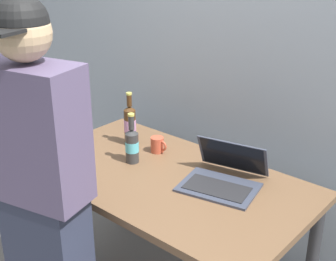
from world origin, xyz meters
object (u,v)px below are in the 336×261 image
Objects in this scene: beer_bottle_green at (132,144)px; coffee_mug at (158,145)px; person_figure at (43,201)px; beer_bottle_amber at (130,124)px; laptop at (223,176)px.

beer_bottle_green is 2.62× the size of coffee_mug.
person_figure is (0.12, -0.63, -0.00)m from beer_bottle_green.
laptop is at bearing -3.11° from beer_bottle_amber.
laptop is 4.05× the size of coffee_mug.
beer_bottle_amber is 0.84m from person_figure.
laptop is at bearing 63.37° from person_figure.
beer_bottle_amber is 0.21m from coffee_mug.
person_figure is at bearing -69.85° from beer_bottle_amber.
beer_bottle_amber is (-0.66, 0.04, 0.08)m from laptop.
laptop is at bearing -6.94° from coffee_mug.
person_figure reaches higher than beer_bottle_green.
beer_bottle_green is (-0.50, -0.12, 0.06)m from laptop.
beer_bottle_amber reaches higher than laptop.
person_figure reaches higher than beer_bottle_amber.
coffee_mug is (0.02, 0.18, -0.06)m from beer_bottle_green.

